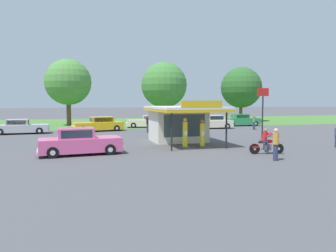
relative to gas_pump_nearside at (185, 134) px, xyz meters
The scene contains 19 objects.
ground_plane 1.61m from the gas_pump_nearside, 91.39° to the right, with size 300.00×300.00×0.00m, color #4C4C51.
grass_verge_strip 28.72m from the gas_pump_nearside, 90.06° to the left, with size 120.00×24.00×0.01m, color #477A33.
service_station_kiosk 3.43m from the gas_pump_nearside, 78.97° to the left, with size 4.81×7.23×3.28m.
gas_pump_nearside is the anchor object (origin of this frame).
gas_pump_offside 1.29m from the gas_pump_nearside, ahead, with size 0.44×0.44×1.96m.
motorcycle_with_rider 5.54m from the gas_pump_nearside, 44.47° to the right, with size 2.13×0.77×1.58m.
featured_classic_sedan 7.17m from the gas_pump_nearside, behind, with size 5.14×2.35×1.62m.
parked_car_back_row_centre 16.45m from the gas_pump_nearside, 60.04° to the left, with size 5.23×2.09×1.60m.
parked_car_back_row_left 18.61m from the gas_pump_nearside, 133.01° to the left, with size 5.46×2.17×1.46m.
parked_car_back_row_far_left 18.09m from the gas_pump_nearside, 85.95° to the left, with size 5.43×2.77×1.50m.
parked_car_back_row_centre_left 15.19m from the gas_pump_nearside, 109.04° to the left, with size 5.69×2.78×1.56m.
parked_car_second_row_spare 21.91m from the gas_pump_nearside, 51.47° to the left, with size 5.18×1.97×1.55m.
bystander_standing_back_lot 16.88m from the gas_pump_nearside, 43.23° to the left, with size 0.34×0.34×1.67m.
bystander_leaning_by_kiosk 11.27m from the gas_pump_nearside, 91.05° to the left, with size 0.39×0.39×1.78m.
bystander_strolling_foreground 6.79m from the gas_pump_nearside, 62.17° to the right, with size 0.34×0.34×1.77m.
tree_oak_distant_spare 32.05m from the gas_pump_nearside, 54.67° to the left, with size 6.56×6.56×8.76m.
tree_oak_left 26.04m from the gas_pump_nearside, 108.68° to the left, with size 6.12×6.12×8.86m.
tree_oak_centre 26.67m from the gas_pump_nearside, 78.08° to the left, with size 6.84×6.84×9.11m.
roadside_pole_sign 9.65m from the gas_pump_nearside, 24.61° to the left, with size 1.10×0.12×4.40m.
Camera 1 is at (-7.19, -19.82, 3.23)m, focal length 34.40 mm.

